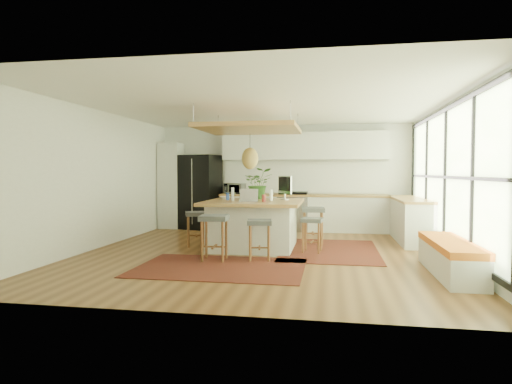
% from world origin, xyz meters
% --- Properties ---
extents(floor, '(7.00, 7.00, 0.00)m').
position_xyz_m(floor, '(0.00, 0.00, 0.00)').
color(floor, '#523117').
rests_on(floor, ground).
extents(ceiling, '(7.00, 7.00, 0.00)m').
position_xyz_m(ceiling, '(0.00, 0.00, 2.70)').
color(ceiling, white).
rests_on(ceiling, ground).
extents(wall_back, '(6.50, 0.00, 6.50)m').
position_xyz_m(wall_back, '(0.00, 3.50, 1.35)').
color(wall_back, silver).
rests_on(wall_back, ground).
extents(wall_front, '(6.50, 0.00, 6.50)m').
position_xyz_m(wall_front, '(0.00, -3.50, 1.35)').
color(wall_front, silver).
rests_on(wall_front, ground).
extents(wall_left, '(0.00, 7.00, 7.00)m').
position_xyz_m(wall_left, '(-3.25, 0.00, 1.35)').
color(wall_left, silver).
rests_on(wall_left, ground).
extents(wall_right, '(0.00, 7.00, 7.00)m').
position_xyz_m(wall_right, '(3.25, 0.00, 1.35)').
color(wall_right, silver).
rests_on(wall_right, ground).
extents(window_wall, '(0.10, 6.20, 2.60)m').
position_xyz_m(window_wall, '(3.22, 0.00, 1.40)').
color(window_wall, black).
rests_on(window_wall, wall_right).
extents(pantry, '(0.55, 0.60, 2.25)m').
position_xyz_m(pantry, '(-2.95, 3.18, 1.12)').
color(pantry, silver).
rests_on(pantry, floor).
extents(back_counter_base, '(4.20, 0.60, 0.88)m').
position_xyz_m(back_counter_base, '(0.55, 3.18, 0.44)').
color(back_counter_base, silver).
rests_on(back_counter_base, floor).
extents(back_counter_top, '(4.24, 0.64, 0.05)m').
position_xyz_m(back_counter_top, '(0.55, 3.18, 0.90)').
color(back_counter_top, olive).
rests_on(back_counter_top, back_counter_base).
extents(backsplash, '(4.20, 0.02, 0.80)m').
position_xyz_m(backsplash, '(0.55, 3.48, 1.35)').
color(backsplash, white).
rests_on(backsplash, wall_back).
extents(upper_cabinets, '(4.20, 0.34, 0.70)m').
position_xyz_m(upper_cabinets, '(0.55, 3.32, 2.15)').
color(upper_cabinets, silver).
rests_on(upper_cabinets, wall_back).
extents(range, '(0.76, 0.62, 1.00)m').
position_xyz_m(range, '(0.30, 3.18, 0.50)').
color(range, '#A5A5AA').
rests_on(range, floor).
extents(right_counter_base, '(0.60, 2.50, 0.88)m').
position_xyz_m(right_counter_base, '(2.93, 2.00, 0.44)').
color(right_counter_base, silver).
rests_on(right_counter_base, floor).
extents(right_counter_top, '(0.64, 2.54, 0.05)m').
position_xyz_m(right_counter_top, '(2.93, 2.00, 0.90)').
color(right_counter_top, olive).
rests_on(right_counter_top, right_counter_base).
extents(window_bench, '(0.52, 2.00, 0.50)m').
position_xyz_m(window_bench, '(2.95, -1.20, 0.25)').
color(window_bench, silver).
rests_on(window_bench, floor).
extents(ceiling_panel, '(1.86, 1.86, 0.80)m').
position_xyz_m(ceiling_panel, '(-0.30, 0.40, 2.05)').
color(ceiling_panel, olive).
rests_on(ceiling_panel, ceiling).
extents(rug_near, '(2.60, 1.80, 0.01)m').
position_xyz_m(rug_near, '(-0.45, -1.32, 0.01)').
color(rug_near, black).
rests_on(rug_near, floor).
extents(rug_right, '(1.80, 2.60, 0.01)m').
position_xyz_m(rug_right, '(1.22, 0.48, 0.01)').
color(rug_right, black).
rests_on(rug_right, floor).
extents(fridge, '(1.11, 0.95, 1.93)m').
position_xyz_m(fridge, '(-2.15, 3.15, 0.93)').
color(fridge, black).
rests_on(fridge, floor).
extents(island, '(1.85, 1.85, 0.93)m').
position_xyz_m(island, '(-0.25, 0.52, 0.47)').
color(island, olive).
rests_on(island, floor).
extents(stool_near_left, '(0.48, 0.48, 0.77)m').
position_xyz_m(stool_near_left, '(-0.68, -0.82, 0.35)').
color(stool_near_left, '#404347').
rests_on(stool_near_left, floor).
extents(stool_near_right, '(0.46, 0.46, 0.69)m').
position_xyz_m(stool_near_right, '(0.05, -0.64, 0.35)').
color(stool_near_right, '#404347').
rests_on(stool_near_right, floor).
extents(stool_right_front, '(0.42, 0.42, 0.64)m').
position_xyz_m(stool_right_front, '(0.90, 0.20, 0.35)').
color(stool_right_front, '#404347').
rests_on(stool_right_front, floor).
extents(stool_right_back, '(0.49, 0.49, 0.77)m').
position_xyz_m(stool_right_back, '(0.88, 1.07, 0.35)').
color(stool_right_back, '#404347').
rests_on(stool_right_back, floor).
extents(stool_left_side, '(0.53, 0.53, 0.69)m').
position_xyz_m(stool_left_side, '(-1.43, 0.53, 0.35)').
color(stool_left_side, '#404347').
rests_on(stool_left_side, floor).
extents(laptop, '(0.38, 0.40, 0.26)m').
position_xyz_m(laptop, '(-0.28, 0.15, 1.05)').
color(laptop, '#A5A5AA').
rests_on(laptop, island).
extents(monitor, '(0.45, 0.54, 0.49)m').
position_xyz_m(monitor, '(0.32, 0.92, 1.19)').
color(monitor, '#A5A5AA').
rests_on(monitor, island).
extents(microwave, '(0.54, 0.37, 0.33)m').
position_xyz_m(microwave, '(-1.21, 3.13, 1.09)').
color(microwave, '#A5A5AA').
rests_on(microwave, back_counter_top).
extents(island_plant, '(0.72, 0.76, 0.50)m').
position_xyz_m(island_plant, '(-0.25, 1.10, 1.18)').
color(island_plant, '#1E4C19').
rests_on(island_plant, island).
extents(island_bowl, '(0.29, 0.29, 0.06)m').
position_xyz_m(island_bowl, '(-0.92, 0.86, 0.96)').
color(island_bowl, white).
rests_on(island_bowl, island).
extents(island_bottle_0, '(0.07, 0.07, 0.19)m').
position_xyz_m(island_bottle_0, '(-0.80, 0.62, 1.03)').
color(island_bottle_0, blue).
rests_on(island_bottle_0, island).
extents(island_bottle_1, '(0.07, 0.07, 0.19)m').
position_xyz_m(island_bottle_1, '(-0.65, 0.37, 1.03)').
color(island_bottle_1, silver).
rests_on(island_bottle_1, island).
extents(island_bottle_2, '(0.07, 0.07, 0.19)m').
position_xyz_m(island_bottle_2, '(0.00, 0.22, 1.03)').
color(island_bottle_2, maroon).
rests_on(island_bottle_2, island).
extents(island_bottle_3, '(0.07, 0.07, 0.19)m').
position_xyz_m(island_bottle_3, '(0.10, 0.57, 1.03)').
color(island_bottle_3, white).
rests_on(island_bottle_3, island).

